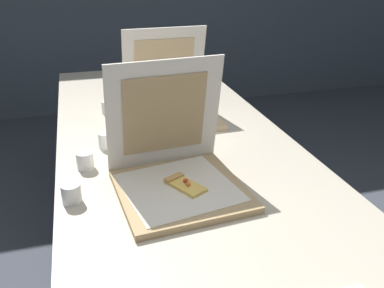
% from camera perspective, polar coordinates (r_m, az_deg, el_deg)
% --- Properties ---
extents(table, '(0.93, 2.41, 0.74)m').
position_cam_1_polar(table, '(1.71, -2.28, -0.76)').
color(table, '#BCB29E').
rests_on(table, ground).
extents(pizza_box_front, '(0.42, 0.42, 0.40)m').
position_cam_1_polar(pizza_box_front, '(1.33, -2.08, -3.94)').
color(pizza_box_front, tan).
rests_on(pizza_box_front, table).
extents(pizza_box_middle, '(0.40, 0.40, 0.40)m').
position_cam_1_polar(pizza_box_middle, '(1.91, -2.97, 5.27)').
color(pizza_box_middle, tan).
rests_on(pizza_box_middle, table).
extents(cup_white_far, '(0.06, 0.06, 0.06)m').
position_cam_1_polar(cup_white_far, '(2.01, -11.48, 4.97)').
color(cup_white_far, white).
rests_on(cup_white_far, table).
extents(cup_white_mid, '(0.06, 0.06, 0.06)m').
position_cam_1_polar(cup_white_mid, '(1.65, -11.74, 0.55)').
color(cup_white_mid, white).
rests_on(cup_white_mid, table).
extents(cup_white_near_center, '(0.06, 0.06, 0.06)m').
position_cam_1_polar(cup_white_near_center, '(1.51, -14.49, -2.20)').
color(cup_white_near_center, white).
rests_on(cup_white_near_center, table).
extents(cup_white_near_left, '(0.06, 0.06, 0.06)m').
position_cam_1_polar(cup_white_near_left, '(1.32, -16.26, -6.53)').
color(cup_white_near_left, white).
rests_on(cup_white_near_left, table).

